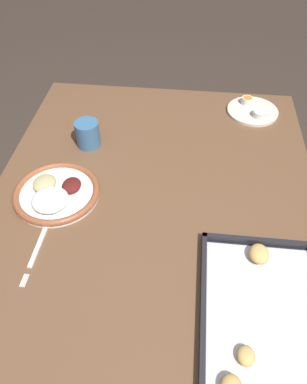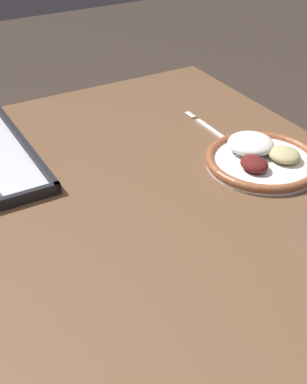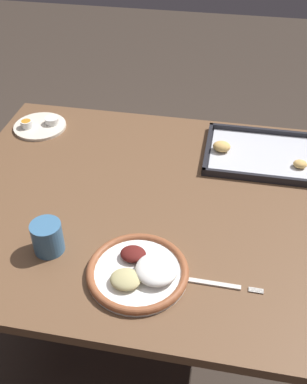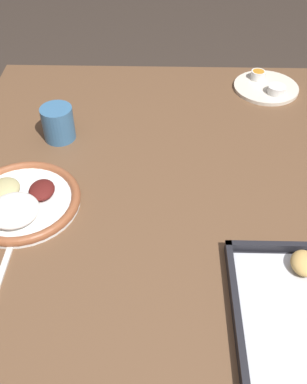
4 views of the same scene
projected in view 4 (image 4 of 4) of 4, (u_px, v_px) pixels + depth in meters
ground_plane at (154, 362)px, 1.49m from camera, size 8.00×8.00×0.00m
dining_table at (154, 232)px, 1.04m from camera, size 1.19×0.95×0.75m
dinner_plate at (21, 201)px, 0.95m from camera, size 0.25×0.25×0.05m
fork at (2, 272)px, 0.83m from camera, size 0.22×0.02×0.00m
saucer_plate at (267, 86)px, 1.30m from camera, size 0.19×0.19×0.04m
drinking_cup at (58, 123)px, 1.10m from camera, size 0.08×0.08×0.09m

